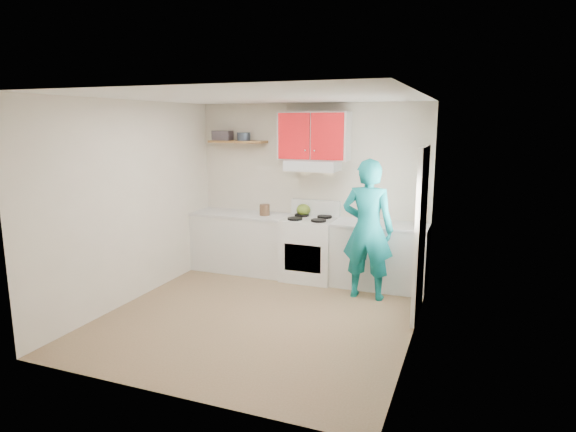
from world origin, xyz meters
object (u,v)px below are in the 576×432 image
at_px(tin, 244,137).
at_px(person, 368,230).
at_px(crock, 265,211).
at_px(stove, 310,249).
at_px(kettle, 303,210).

xyz_separation_m(tin, person, (2.10, -0.64, -1.17)).
relative_size(crock, person, 0.10).
relative_size(stove, crock, 4.87).
distance_m(kettle, crock, 0.59).
distance_m(kettle, person, 1.31).
bearing_deg(crock, person, -15.88).
bearing_deg(crock, stove, -0.19).
relative_size(kettle, person, 0.11).
bearing_deg(stove, crock, 179.81).
relative_size(stove, person, 0.49).
bearing_deg(tin, crock, -20.85).
height_order(stove, person, person).
xyz_separation_m(stove, tin, (-1.14, 0.16, 1.64)).
xyz_separation_m(kettle, person, (1.13, -0.66, -0.08)).
bearing_deg(kettle, crock, -173.43).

